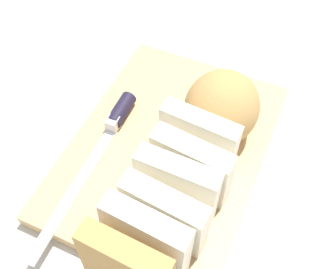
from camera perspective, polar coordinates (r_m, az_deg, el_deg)
ground_plane at (r=0.63m, az=-0.00°, el=-2.92°), size 3.00×3.00×0.00m
cutting_board at (r=0.62m, az=-0.00°, el=-2.30°), size 0.39×0.29×0.02m
bread_loaf at (r=0.53m, az=3.67°, el=-3.32°), size 0.34×0.12×0.11m
bread_knife at (r=0.62m, az=-8.11°, el=1.14°), size 0.29×0.04×0.02m
crumb_near_knife at (r=0.59m, az=5.87°, el=-4.04°), size 0.00×0.00×0.00m
crumb_near_loaf at (r=0.63m, az=-0.22°, el=1.26°), size 0.01×0.01×0.01m
crumb_stray_left at (r=0.61m, az=3.04°, el=-1.64°), size 0.00×0.00×0.00m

